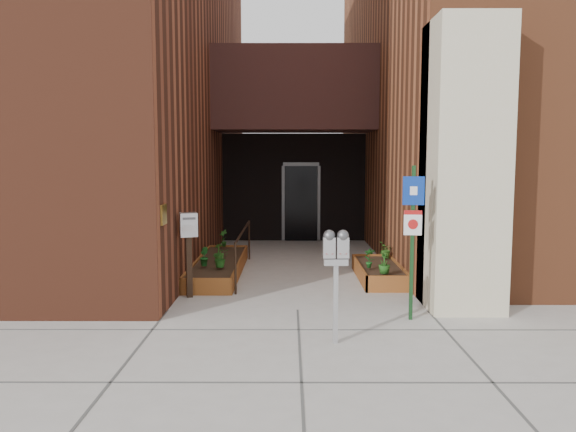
{
  "coord_description": "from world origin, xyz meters",
  "views": [
    {
      "loc": [
        -0.13,
        -8.44,
        2.35
      ],
      "look_at": [
        -0.15,
        1.8,
        1.27
      ],
      "focal_mm": 35.0,
      "sensor_mm": 36.0,
      "label": 1
    }
  ],
  "objects": [
    {
      "name": "ground",
      "position": [
        0.0,
        0.0,
        0.0
      ],
      "size": [
        80.0,
        80.0,
        0.0
      ],
      "primitive_type": "plane",
      "color": "#9E9991",
      "rests_on": "ground"
    },
    {
      "name": "shrub_right_b",
      "position": [
        1.36,
        1.81,
        0.49
      ],
      "size": [
        0.21,
        0.21,
        0.37
      ],
      "primitive_type": "imported",
      "rotation": [
        0.0,
        0.0,
        3.21
      ],
      "color": "#1A5B1C",
      "rests_on": "planter_right"
    },
    {
      "name": "planter_left",
      "position": [
        -1.55,
        2.7,
        0.13
      ],
      "size": [
        0.9,
        3.6,
        0.3
      ],
      "color": "brown",
      "rests_on": "ground"
    },
    {
      "name": "shrub_left_c",
      "position": [
        -1.52,
        2.5,
        0.48
      ],
      "size": [
        0.28,
        0.28,
        0.36
      ],
      "primitive_type": "imported",
      "rotation": [
        0.0,
        0.0,
        3.93
      ],
      "color": "#2B5F1B",
      "rests_on": "planter_left"
    },
    {
      "name": "shrub_right_c",
      "position": [
        1.85,
        2.89,
        0.46
      ],
      "size": [
        0.36,
        0.36,
        0.33
      ],
      "primitive_type": "imported",
      "rotation": [
        0.0,
        0.0,
        4.44
      ],
      "color": "#2D631C",
      "rests_on": "planter_right"
    },
    {
      "name": "shrub_left_b",
      "position": [
        -1.74,
        2.0,
        0.48
      ],
      "size": [
        0.25,
        0.25,
        0.36
      ],
      "primitive_type": "imported",
      "rotation": [
        0.0,
        0.0,
        1.93
      ],
      "color": "#18561C",
      "rests_on": "planter_left"
    },
    {
      "name": "handrail",
      "position": [
        -1.05,
        2.65,
        0.75
      ],
      "size": [
        0.04,
        3.34,
        0.9
      ],
      "color": "black",
      "rests_on": "ground"
    },
    {
      "name": "payment_dropbox",
      "position": [
        -1.8,
        0.8,
        1.03
      ],
      "size": [
        0.33,
        0.29,
        1.43
      ],
      "color": "black",
      "rests_on": "ground"
    },
    {
      "name": "sign_post",
      "position": [
        1.63,
        -0.51,
        1.37
      ],
      "size": [
        0.3,
        0.08,
        2.23
      ],
      "color": "#143718",
      "rests_on": "ground"
    },
    {
      "name": "shrub_left_a",
      "position": [
        -1.41,
        1.86,
        0.47
      ],
      "size": [
        0.41,
        0.41,
        0.35
      ],
      "primitive_type": "imported",
      "rotation": [
        0.0,
        0.0,
        0.43
      ],
      "color": "#1F5819",
      "rests_on": "planter_left"
    },
    {
      "name": "architecture",
      "position": [
        -0.18,
        6.89,
        4.98
      ],
      "size": [
        20.0,
        14.6,
        10.0
      ],
      "color": "#602C1B",
      "rests_on": "ground"
    },
    {
      "name": "planter_right",
      "position": [
        1.6,
        2.2,
        0.13
      ],
      "size": [
        0.8,
        2.2,
        0.3
      ],
      "color": "brown",
      "rests_on": "ground"
    },
    {
      "name": "parking_meter",
      "position": [
        0.46,
        -1.53,
        1.12
      ],
      "size": [
        0.32,
        0.15,
        1.45
      ],
      "color": "#A5A4A7",
      "rests_on": "ground"
    },
    {
      "name": "shrub_right_a",
      "position": [
        1.55,
        1.3,
        0.49
      ],
      "size": [
        0.26,
        0.26,
        0.38
      ],
      "primitive_type": "imported",
      "rotation": [
        0.0,
        0.0,
        1.3
      ],
      "color": "#205518",
      "rests_on": "planter_right"
    },
    {
      "name": "shrub_left_d",
      "position": [
        -1.64,
        4.3,
        0.5
      ],
      "size": [
        0.29,
        0.29,
        0.39
      ],
      "primitive_type": "imported",
      "rotation": [
        0.0,
        0.0,
        5.56
      ],
      "color": "#1E5317",
      "rests_on": "planter_left"
    }
  ]
}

